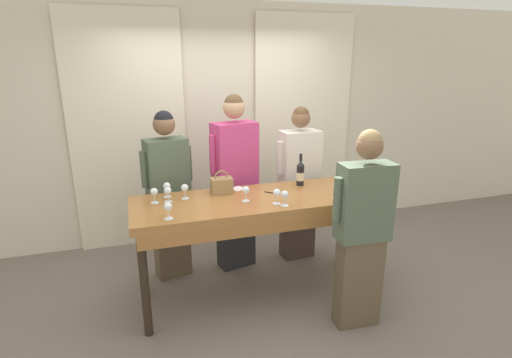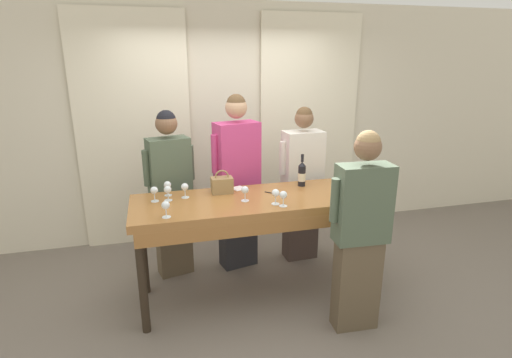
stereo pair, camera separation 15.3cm
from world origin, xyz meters
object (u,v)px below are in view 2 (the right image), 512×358
wine_glass_front_mid (166,206)px  guest_olive_jacket (171,193)px  wine_glass_back_left (185,188)px  wine_bottle (302,174)px  wine_glass_center_left (245,191)px  wine_glass_front_right (154,191)px  wine_glass_center_mid (168,190)px  wine_glass_near_host (168,186)px  wine_glass_center_right (353,172)px  wine_glass_back_mid (283,196)px  guest_pink_top (237,182)px  guest_cream_sweater (302,184)px  handbag (222,185)px  host_pouring (361,231)px  wine_glass_back_right (337,190)px  tasting_bar (259,209)px  wine_glass_front_left (276,194)px

wine_glass_front_mid → guest_olive_jacket: size_ratio=0.08×
wine_glass_back_left → wine_bottle: bearing=2.9°
wine_glass_front_mid → wine_glass_center_left: (0.68, 0.21, 0.00)m
wine_glass_front_right → wine_glass_center_mid: 0.11m
wine_glass_back_left → wine_glass_near_host: (-0.15, 0.10, 0.00)m
wine_glass_center_right → wine_glass_back_left: (-1.67, -0.07, 0.00)m
wine_glass_back_mid → guest_pink_top: 0.91m
wine_glass_back_mid → guest_olive_jacket: 1.26m
wine_glass_back_mid → guest_cream_sweater: size_ratio=0.08×
handbag → wine_glass_near_host: 0.49m
guest_olive_jacket → wine_glass_front_mid: bearing=-95.0°
host_pouring → wine_glass_back_right: bearing=91.3°
tasting_bar → wine_glass_near_host: (-0.77, 0.28, 0.20)m
wine_glass_center_left → wine_glass_center_mid: (-0.65, 0.18, 0.00)m
tasting_bar → wine_glass_front_right: 0.93m
wine_glass_back_left → wine_glass_near_host: 0.17m
wine_glass_back_right → guest_olive_jacket: (-1.39, 0.84, -0.19)m
wine_glass_front_left → wine_glass_near_host: size_ratio=1.00×
tasting_bar → guest_olive_jacket: (-0.74, 0.63, 0.01)m
wine_glass_front_mid → guest_olive_jacket: (0.08, 0.87, -0.19)m
wine_bottle → wine_glass_front_right: (-1.39, -0.09, -0.02)m
wine_glass_back_right → guest_olive_jacket: 1.63m
wine_glass_back_right → guest_pink_top: guest_pink_top is taller
tasting_bar → wine_glass_center_right: 1.09m
handbag → wine_glass_front_left: bearing=-46.6°
wine_glass_center_right → wine_glass_center_left: bearing=-166.4°
tasting_bar → guest_olive_jacket: guest_olive_jacket is taller
wine_glass_center_mid → guest_pink_top: guest_pink_top is taller
wine_bottle → wine_glass_back_mid: wine_bottle is taller
wine_bottle → wine_glass_center_mid: bearing=-175.7°
wine_glass_center_right → guest_cream_sweater: size_ratio=0.08×
tasting_bar → wine_glass_center_left: size_ratio=16.58×
wine_glass_center_right → wine_glass_back_left: size_ratio=1.00×
handbag → guest_olive_jacket: guest_olive_jacket is taller
wine_glass_back_left → guest_pink_top: 0.74m
wine_glass_back_right → wine_glass_front_mid: bearing=-178.8°
wine_glass_center_left → wine_glass_near_host: 0.71m
wine_glass_front_left → guest_pink_top: 0.83m
guest_olive_jacket → handbag: bearing=-41.7°
wine_bottle → wine_glass_front_mid: (-1.31, -0.48, -0.02)m
wine_glass_front_right → host_pouring: bearing=-27.1°
wine_glass_front_right → wine_glass_center_left: size_ratio=1.00×
wine_glass_back_left → wine_glass_back_mid: (0.78, -0.42, 0.00)m
wine_glass_front_mid → guest_olive_jacket: 0.90m
wine_glass_center_left → wine_glass_back_left: same height
host_pouring → guest_pink_top: bearing=119.5°
guest_pink_top → wine_glass_center_mid: bearing=-145.9°
tasting_bar → wine_glass_back_left: size_ratio=16.58×
wine_glass_front_right → wine_glass_center_mid: bearing=-4.3°
wine_bottle → wine_glass_front_right: bearing=-176.4°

